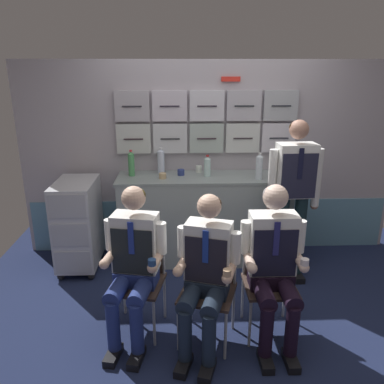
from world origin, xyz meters
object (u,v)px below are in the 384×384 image
object	(u,v)px
folding_chair_by_counter	(268,270)
crew_member_left	(133,259)
folding_chair_right	(210,277)
crew_member_right	(206,270)
paper_cup_tan	(199,169)
folding_chair_left	(140,268)
crew_member_standing	(294,190)
service_trolley	(78,223)
water_bottle_tall	(207,166)
crew_member_by_counter	(274,260)

from	to	relation	value
folding_chair_by_counter	crew_member_left	bearing A→B (deg)	-175.16
folding_chair_right	crew_member_right	bearing A→B (deg)	-107.17
crew_member_right	paper_cup_tan	distance (m)	1.64
folding_chair_by_counter	folding_chair_left	bearing A→B (deg)	176.29
crew_member_right	crew_member_standing	distance (m)	1.36
folding_chair_left	paper_cup_tan	distance (m)	1.49
service_trolley	water_bottle_tall	distance (m)	1.49
crew_member_by_counter	crew_member_right	bearing A→B (deg)	-171.09
crew_member_left	folding_chair_left	bearing A→B (deg)	79.00
folding_chair_by_counter	crew_member_right	bearing A→B (deg)	-155.23
folding_chair_left	water_bottle_tall	xyz separation A→B (m)	(0.63, 1.13, 0.57)
crew_member_standing	paper_cup_tan	xyz separation A→B (m)	(-0.88, 0.63, 0.05)
crew_member_left	crew_member_standing	xyz separation A→B (m)	(1.46, 0.82, 0.28)
service_trolley	folding_chair_right	xyz separation A→B (m)	(1.30, -1.13, -0.01)
crew_member_left	folding_chair_right	xyz separation A→B (m)	(0.59, 0.00, -0.17)
folding_chair_right	crew_member_by_counter	size ratio (longest dim) A/B	0.66
water_bottle_tall	service_trolley	bearing A→B (deg)	-173.31
paper_cup_tan	crew_member_left	bearing A→B (deg)	-111.77
folding_chair_by_counter	crew_member_by_counter	distance (m)	0.24
water_bottle_tall	folding_chair_right	bearing A→B (deg)	-92.94
folding_chair_right	folding_chair_by_counter	size ratio (longest dim) A/B	1.00
folding_chair_left	crew_member_standing	distance (m)	1.63
folding_chair_left	crew_member_by_counter	bearing A→B (deg)	-12.32
crew_member_left	crew_member_right	xyz separation A→B (m)	(0.55, -0.15, -0.01)
paper_cup_tan	folding_chair_right	bearing A→B (deg)	-89.38
service_trolley	crew_member_right	size ratio (longest dim) A/B	0.79
service_trolley	paper_cup_tan	bearing A→B (deg)	13.88
crew_member_right	folding_chair_by_counter	size ratio (longest dim) A/B	1.47
folding_chair_right	paper_cup_tan	distance (m)	1.53
crew_member_left	crew_member_by_counter	bearing A→B (deg)	-3.68
service_trolley	folding_chair_left	world-z (taller)	service_trolley
crew_member_right	crew_member_standing	xyz separation A→B (m)	(0.91, 0.97, 0.29)
folding_chair_right	crew_member_standing	size ratio (longest dim) A/B	0.51
folding_chair_right	crew_member_standing	bearing A→B (deg)	43.29
folding_chair_by_counter	paper_cup_tan	size ratio (longest dim) A/B	11.31
folding_chair_by_counter	water_bottle_tall	size ratio (longest dim) A/B	3.62
service_trolley	crew_member_by_counter	xyz separation A→B (m)	(1.78, -1.20, 0.17)
service_trolley	crew_member_standing	xyz separation A→B (m)	(2.16, -0.31, 0.44)
folding_chair_left	service_trolley	bearing A→B (deg)	127.14
folding_chair_right	crew_member_by_counter	xyz separation A→B (m)	(0.47, -0.07, 0.18)
folding_chair_left	folding_chair_right	world-z (taller)	same
service_trolley	crew_member_by_counter	world-z (taller)	crew_member_by_counter
crew_member_left	crew_member_right	bearing A→B (deg)	-15.42
crew_member_by_counter	service_trolley	bearing A→B (deg)	145.94
folding_chair_left	crew_member_standing	size ratio (longest dim) A/B	0.51
folding_chair_left	crew_member_right	xyz separation A→B (m)	(0.52, -0.31, 0.15)
service_trolley	water_bottle_tall	bearing A→B (deg)	6.69
service_trolley	folding_chair_by_counter	bearing A→B (deg)	-30.38
folding_chair_right	crew_member_left	bearing A→B (deg)	-179.57
crew_member_left	crew_member_right	distance (m)	0.57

